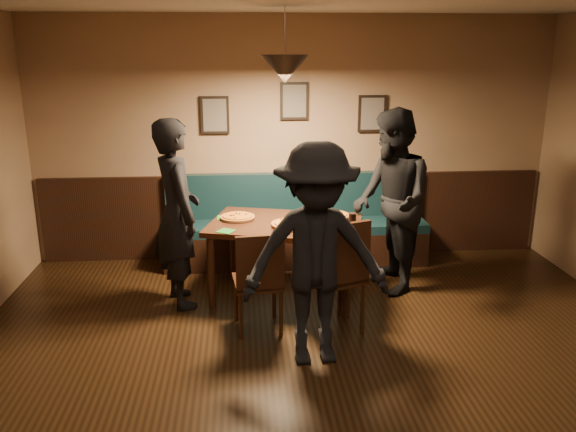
{
  "coord_description": "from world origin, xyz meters",
  "views": [
    {
      "loc": [
        -0.61,
        -3.24,
        2.46
      ],
      "look_at": [
        -0.2,
        1.91,
        0.95
      ],
      "focal_mm": 36.59,
      "sensor_mm": 36.0,
      "label": 1
    }
  ],
  "objects_px": {
    "booth_bench": "(296,222)",
    "diner_right": "(391,202)",
    "chair_near_right": "(333,274)",
    "soda_glass": "(352,221)",
    "diner_left": "(177,214)",
    "dining_table": "(285,260)",
    "tabasco_bottle": "(335,216)",
    "chair_near_left": "(258,280)",
    "diner_front": "(316,256)"
  },
  "relations": [
    {
      "from": "dining_table",
      "to": "diner_front",
      "type": "bearing_deg",
      "value": -68.43
    },
    {
      "from": "chair_near_right",
      "to": "diner_left",
      "type": "bearing_deg",
      "value": 133.4
    },
    {
      "from": "diner_right",
      "to": "soda_glass",
      "type": "height_order",
      "value": "diner_right"
    },
    {
      "from": "diner_right",
      "to": "diner_front",
      "type": "xyz_separation_m",
      "value": [
        -0.94,
        -1.38,
        -0.05
      ]
    },
    {
      "from": "tabasco_bottle",
      "to": "dining_table",
      "type": "bearing_deg",
      "value": 177.09
    },
    {
      "from": "dining_table",
      "to": "soda_glass",
      "type": "bearing_deg",
      "value": -7.65
    },
    {
      "from": "booth_bench",
      "to": "diner_left",
      "type": "relative_size",
      "value": 1.64
    },
    {
      "from": "diner_left",
      "to": "tabasco_bottle",
      "type": "height_order",
      "value": "diner_left"
    },
    {
      "from": "diner_right",
      "to": "tabasco_bottle",
      "type": "relative_size",
      "value": 15.11
    },
    {
      "from": "dining_table",
      "to": "booth_bench",
      "type": "bearing_deg",
      "value": 93.18
    },
    {
      "from": "dining_table",
      "to": "tabasco_bottle",
      "type": "distance_m",
      "value": 0.66
    },
    {
      "from": "booth_bench",
      "to": "chair_near_right",
      "type": "relative_size",
      "value": 2.86
    },
    {
      "from": "chair_near_right",
      "to": "tabasco_bottle",
      "type": "height_order",
      "value": "chair_near_right"
    },
    {
      "from": "soda_glass",
      "to": "tabasco_bottle",
      "type": "height_order",
      "value": "soda_glass"
    },
    {
      "from": "chair_near_left",
      "to": "soda_glass",
      "type": "xyz_separation_m",
      "value": [
        0.91,
        0.43,
        0.39
      ]
    },
    {
      "from": "dining_table",
      "to": "chair_near_right",
      "type": "bearing_deg",
      "value": -49.04
    },
    {
      "from": "diner_left",
      "to": "diner_front",
      "type": "distance_m",
      "value": 1.69
    },
    {
      "from": "chair_near_left",
      "to": "diner_right",
      "type": "xyz_separation_m",
      "value": [
        1.38,
        0.8,
        0.47
      ]
    },
    {
      "from": "diner_left",
      "to": "chair_near_right",
      "type": "bearing_deg",
      "value": -136.49
    },
    {
      "from": "booth_bench",
      "to": "diner_right",
      "type": "xyz_separation_m",
      "value": [
        0.89,
        -0.83,
        0.44
      ]
    },
    {
      "from": "diner_front",
      "to": "soda_glass",
      "type": "bearing_deg",
      "value": 61.67
    },
    {
      "from": "booth_bench",
      "to": "soda_glass",
      "type": "xyz_separation_m",
      "value": [
        0.42,
        -1.2,
        0.36
      ]
    },
    {
      "from": "soda_glass",
      "to": "diner_left",
      "type": "bearing_deg",
      "value": 173.33
    },
    {
      "from": "diner_left",
      "to": "soda_glass",
      "type": "distance_m",
      "value": 1.67
    },
    {
      "from": "dining_table",
      "to": "tabasco_bottle",
      "type": "height_order",
      "value": "tabasco_bottle"
    },
    {
      "from": "diner_left",
      "to": "soda_glass",
      "type": "relative_size",
      "value": 11.7
    },
    {
      "from": "booth_bench",
      "to": "chair_near_right",
      "type": "bearing_deg",
      "value": -84.42
    },
    {
      "from": "chair_near_left",
      "to": "soda_glass",
      "type": "distance_m",
      "value": 1.08
    },
    {
      "from": "booth_bench",
      "to": "dining_table",
      "type": "distance_m",
      "value": 0.97
    },
    {
      "from": "dining_table",
      "to": "chair_near_left",
      "type": "bearing_deg",
      "value": -98.45
    },
    {
      "from": "dining_table",
      "to": "chair_near_right",
      "type": "relative_size",
      "value": 1.39
    },
    {
      "from": "chair_near_left",
      "to": "booth_bench",
      "type": "bearing_deg",
      "value": 66.56
    },
    {
      "from": "dining_table",
      "to": "diner_front",
      "type": "height_order",
      "value": "diner_front"
    },
    {
      "from": "diner_right",
      "to": "soda_glass",
      "type": "xyz_separation_m",
      "value": [
        -0.47,
        -0.37,
        -0.08
      ]
    },
    {
      "from": "dining_table",
      "to": "diner_left",
      "type": "relative_size",
      "value": 0.8
    },
    {
      "from": "diner_left",
      "to": "soda_glass",
      "type": "xyz_separation_m",
      "value": [
        1.66,
        -0.19,
        -0.05
      ]
    },
    {
      "from": "dining_table",
      "to": "soda_glass",
      "type": "xyz_separation_m",
      "value": [
        0.62,
        -0.26,
        0.47
      ]
    },
    {
      "from": "chair_near_left",
      "to": "chair_near_right",
      "type": "bearing_deg",
      "value": -11.52
    },
    {
      "from": "booth_bench",
      "to": "chair_near_right",
      "type": "distance_m",
      "value": 1.69
    },
    {
      "from": "chair_near_right",
      "to": "diner_front",
      "type": "height_order",
      "value": "diner_front"
    },
    {
      "from": "diner_right",
      "to": "chair_near_right",
      "type": "bearing_deg",
      "value": -43.94
    },
    {
      "from": "dining_table",
      "to": "diner_left",
      "type": "xyz_separation_m",
      "value": [
        -1.04,
        -0.06,
        0.52
      ]
    },
    {
      "from": "diner_right",
      "to": "booth_bench",
      "type": "bearing_deg",
      "value": -136.75
    },
    {
      "from": "tabasco_bottle",
      "to": "chair_near_left",
      "type": "bearing_deg",
      "value": -139.84
    },
    {
      "from": "booth_bench",
      "to": "diner_right",
      "type": "distance_m",
      "value": 1.29
    },
    {
      "from": "chair_near_right",
      "to": "diner_right",
      "type": "distance_m",
      "value": 1.2
    },
    {
      "from": "dining_table",
      "to": "chair_near_left",
      "type": "height_order",
      "value": "chair_near_left"
    },
    {
      "from": "chair_near_right",
      "to": "soda_glass",
      "type": "distance_m",
      "value": 0.64
    },
    {
      "from": "chair_near_left",
      "to": "diner_right",
      "type": "bearing_deg",
      "value": 23.52
    },
    {
      "from": "booth_bench",
      "to": "chair_near_left",
      "type": "bearing_deg",
      "value": -106.9
    }
  ]
}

